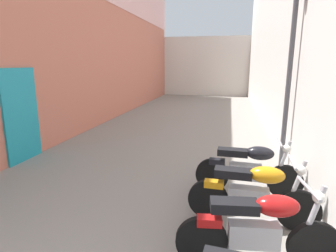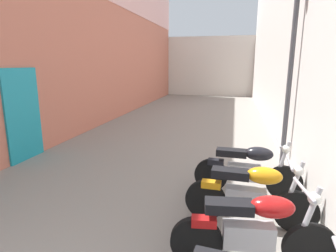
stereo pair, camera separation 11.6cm
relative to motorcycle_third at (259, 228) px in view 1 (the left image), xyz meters
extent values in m
plane|color=gray|center=(-2.12, 5.35, -0.50)|extent=(36.66, 36.66, 0.00)
cube|color=#B76651|center=(-5.39, 7.35, 3.66)|extent=(0.40, 20.66, 8.32)
cube|color=teal|center=(-5.17, 2.62, 0.60)|extent=(0.06, 1.10, 2.20)
cube|color=silver|center=(1.14, 7.35, 3.17)|extent=(0.40, 20.66, 7.35)
cube|color=beige|center=(-2.12, 18.68, 1.60)|extent=(9.13, 2.00, 4.20)
cylinder|color=black|center=(0.61, 0.08, -0.20)|extent=(0.61, 0.16, 0.60)
cylinder|color=black|center=(-0.63, -0.08, -0.20)|extent=(0.61, 0.16, 0.60)
cube|color=#9E9EA3|center=(-0.06, -0.01, -0.08)|extent=(0.58, 0.27, 0.28)
ellipsoid|color=#AD1414|center=(0.17, 0.02, 0.28)|extent=(0.51, 0.32, 0.24)
cube|color=black|center=(-0.29, -0.04, 0.26)|extent=(0.54, 0.29, 0.12)
cylinder|color=#9E9EA3|center=(0.54, 0.07, 0.15)|extent=(0.25, 0.09, 0.77)
cylinder|color=#9E9EA3|center=(0.47, 0.06, 0.50)|extent=(0.11, 0.58, 0.04)
sphere|color=silver|center=(0.59, 0.08, 0.40)|extent=(0.14, 0.14, 0.14)
cube|color=#AD1414|center=(-0.55, -0.07, 0.06)|extent=(0.30, 0.18, 0.10)
cylinder|color=black|center=(0.61, 0.88, -0.20)|extent=(0.60, 0.11, 0.60)
cylinder|color=black|center=(-0.63, 0.94, -0.20)|extent=(0.60, 0.11, 0.60)
cube|color=#9E9EA3|center=(-0.06, 0.91, -0.08)|extent=(0.57, 0.23, 0.28)
ellipsoid|color=orange|center=(0.17, 0.90, 0.28)|extent=(0.49, 0.28, 0.24)
cube|color=black|center=(-0.29, 0.92, 0.26)|extent=(0.53, 0.24, 0.12)
cylinder|color=#9E9EA3|center=(0.54, 0.88, 0.15)|extent=(0.25, 0.07, 0.77)
cylinder|color=#9E9EA3|center=(0.47, 0.89, 0.50)|extent=(0.06, 0.58, 0.04)
sphere|color=silver|center=(0.59, 0.88, 0.40)|extent=(0.14, 0.14, 0.14)
cube|color=orange|center=(-0.55, 0.94, 0.06)|extent=(0.29, 0.15, 0.10)
cylinder|color=black|center=(0.61, 1.86, -0.20)|extent=(0.60, 0.10, 0.60)
cylinder|color=black|center=(-0.63, 1.91, -0.20)|extent=(0.60, 0.10, 0.60)
cube|color=#9E9EA3|center=(-0.06, 1.89, -0.08)|extent=(0.57, 0.22, 0.28)
ellipsoid|color=black|center=(0.17, 1.88, 0.28)|extent=(0.49, 0.28, 0.24)
cube|color=black|center=(-0.29, 1.90, 0.26)|extent=(0.53, 0.24, 0.12)
cylinder|color=#9E9EA3|center=(0.54, 1.87, 0.15)|extent=(0.25, 0.07, 0.77)
cylinder|color=#9E9EA3|center=(0.47, 1.87, 0.50)|extent=(0.06, 0.58, 0.04)
sphere|color=silver|center=(0.59, 1.86, 0.40)|extent=(0.14, 0.14, 0.14)
cube|color=black|center=(-0.55, 1.91, 0.06)|extent=(0.29, 0.15, 0.10)
cylinder|color=#47474C|center=(0.79, 3.25, 1.90)|extent=(0.10, 0.10, 4.79)
camera|label=1|loc=(-0.40, -2.91, 1.79)|focal=29.61mm
camera|label=2|loc=(-0.29, -2.89, 1.79)|focal=29.61mm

